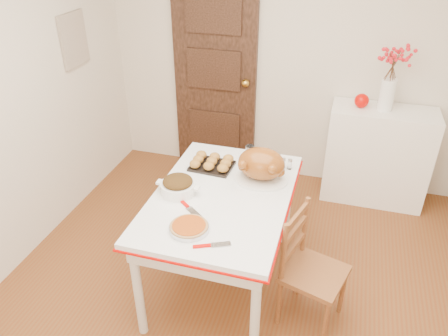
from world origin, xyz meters
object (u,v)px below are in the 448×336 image
(kitchen_table, at_px, (222,240))
(chair_oak, at_px, (315,272))
(sideboard, at_px, (377,156))
(turkey_platter, at_px, (261,165))
(pumpkin_pie, at_px, (189,227))

(kitchen_table, relative_size, chair_oak, 1.57)
(sideboard, distance_m, kitchen_table, 1.86)
(sideboard, relative_size, kitchen_table, 0.69)
(sideboard, xyz_separation_m, turkey_platter, (-0.86, -1.26, 0.47))
(pumpkin_pie, bearing_deg, kitchen_table, 78.94)
(sideboard, height_order, turkey_platter, turkey_platter)
(sideboard, height_order, chair_oak, sideboard)
(turkey_platter, bearing_deg, pumpkin_pie, -128.58)
(sideboard, distance_m, turkey_platter, 1.60)
(pumpkin_pie, bearing_deg, sideboard, 59.00)
(chair_oak, bearing_deg, kitchen_table, 93.27)
(sideboard, xyz_separation_m, chair_oak, (-0.39, -1.67, -0.03))
(kitchen_table, bearing_deg, pumpkin_pie, -101.06)
(pumpkin_pie, bearing_deg, turkey_platter, 66.23)
(turkey_platter, bearing_deg, sideboard, 40.74)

